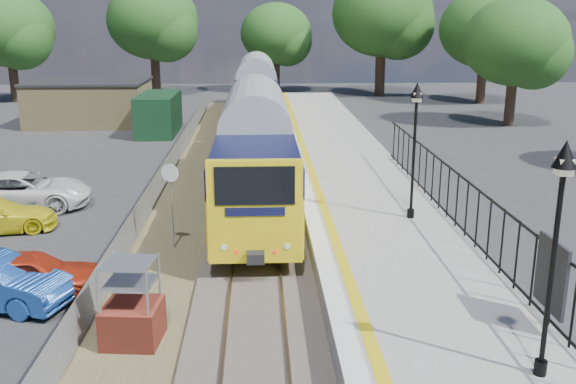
{
  "coord_description": "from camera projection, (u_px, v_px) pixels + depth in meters",
  "views": [
    {
      "loc": [
        0.13,
        -14.76,
        7.59
      ],
      "look_at": [
        1.07,
        5.49,
        2.0
      ],
      "focal_mm": 40.0,
      "sensor_mm": 36.0,
      "label": 1
    }
  ],
  "objects": [
    {
      "name": "platform_edge",
      "position": [
        314.0,
        202.0,
        23.78
      ],
      "size": [
        0.9,
        70.0,
        0.01
      ],
      "color": "silver",
      "rests_on": "platform"
    },
    {
      "name": "train",
      "position": [
        256.0,
        108.0,
        37.66
      ],
      "size": [
        2.82,
        40.83,
        3.51
      ],
      "color": "yellow",
      "rests_on": "ground"
    },
    {
      "name": "brick_plinth",
      "position": [
        132.0,
        304.0,
        15.12
      ],
      "size": [
        1.43,
        1.43,
        2.11
      ],
      "rotation": [
        0.0,
        0.0,
        -0.1
      ],
      "color": "maroon",
      "rests_on": "ground"
    },
    {
      "name": "outbuilding",
      "position": [
        103.0,
        104.0,
        45.39
      ],
      "size": [
        10.8,
        10.1,
        3.12
      ],
      "color": "tan",
      "rests_on": "ground"
    },
    {
      "name": "platform",
      "position": [
        368.0,
        213.0,
        23.99
      ],
      "size": [
        5.0,
        70.0,
        0.9
      ],
      "primitive_type": "cube",
      "color": "gray",
      "rests_on": "ground"
    },
    {
      "name": "palisade_fence",
      "position": [
        486.0,
        226.0,
        18.18
      ],
      "size": [
        0.12,
        26.0,
        2.0
      ],
      "color": "black",
      "rests_on": "platform"
    },
    {
      "name": "car_white",
      "position": [
        22.0,
        191.0,
        25.91
      ],
      "size": [
        5.55,
        2.9,
        1.49
      ],
      "primitive_type": "imported",
      "rotation": [
        0.0,
        0.0,
        1.65
      ],
      "color": "white",
      "rests_on": "ground"
    },
    {
      "name": "tree_line",
      "position": [
        272.0,
        27.0,
        54.97
      ],
      "size": [
        56.8,
        43.8,
        11.88
      ],
      "color": "#332319",
      "rests_on": "ground"
    },
    {
      "name": "victorian_lamp_north",
      "position": [
        416.0,
        119.0,
        21.09
      ],
      "size": [
        0.44,
        0.44,
        4.6
      ],
      "color": "black",
      "rests_on": "platform"
    },
    {
      "name": "car_red",
      "position": [
        29.0,
        275.0,
        17.7
      ],
      "size": [
        4.1,
        2.0,
        1.35
      ],
      "primitive_type": "imported",
      "rotation": [
        0.0,
        0.0,
        1.68
      ],
      "color": "#B72B10",
      "rests_on": "ground"
    },
    {
      "name": "speed_sign",
      "position": [
        171.0,
        191.0,
        20.99
      ],
      "size": [
        0.58,
        0.21,
        2.95
      ],
      "rotation": [
        0.0,
        0.0,
        -0.31
      ],
      "color": "#999EA3",
      "rests_on": "ground"
    },
    {
      "name": "victorian_lamp_south",
      "position": [
        559.0,
        206.0,
        11.47
      ],
      "size": [
        0.44,
        0.44,
        4.6
      ],
      "color": "black",
      "rests_on": "platform"
    },
    {
      "name": "wire_fence",
      "position": [
        158.0,
        185.0,
        27.43
      ],
      "size": [
        0.06,
        52.0,
        1.2
      ],
      "color": "#999EA3",
      "rests_on": "ground"
    },
    {
      "name": "ground",
      "position": [
        256.0,
        326.0,
        16.22
      ],
      "size": [
        120.0,
        120.0,
        0.0
      ],
      "primitive_type": "plane",
      "color": "#2D2D30",
      "rests_on": "ground"
    },
    {
      "name": "track_bed",
      "position": [
        245.0,
        211.0,
        25.49
      ],
      "size": [
        5.9,
        80.0,
        0.29
      ],
      "color": "#473F38",
      "rests_on": "ground"
    }
  ]
}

